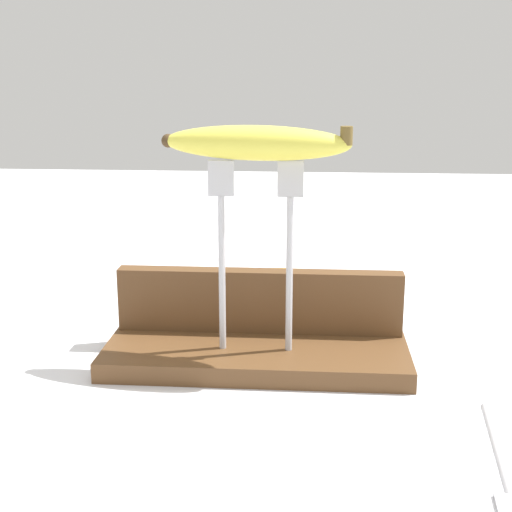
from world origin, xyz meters
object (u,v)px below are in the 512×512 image
object	(u,v)px
fork_fallen_near	(505,470)
banana_chunk_near	(278,282)
fork_stand_center	(256,240)
banana_raised_center	(255,143)

from	to	relation	value
fork_fallen_near	banana_chunk_near	world-z (taller)	banana_chunk_near
fork_stand_center	fork_fallen_near	bearing A→B (deg)	-42.94
banana_raised_center	fork_fallen_near	world-z (taller)	banana_raised_center
fork_stand_center	banana_raised_center	world-z (taller)	banana_raised_center
fork_stand_center	banana_raised_center	size ratio (longest dim) A/B	1.02
banana_chunk_near	fork_stand_center	bearing A→B (deg)	-92.67
fork_stand_center	banana_raised_center	distance (m)	0.10
fork_stand_center	banana_chunk_near	world-z (taller)	fork_stand_center
banana_raised_center	fork_stand_center	bearing A→B (deg)	-9.70
banana_raised_center	banana_chunk_near	world-z (taller)	banana_raised_center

